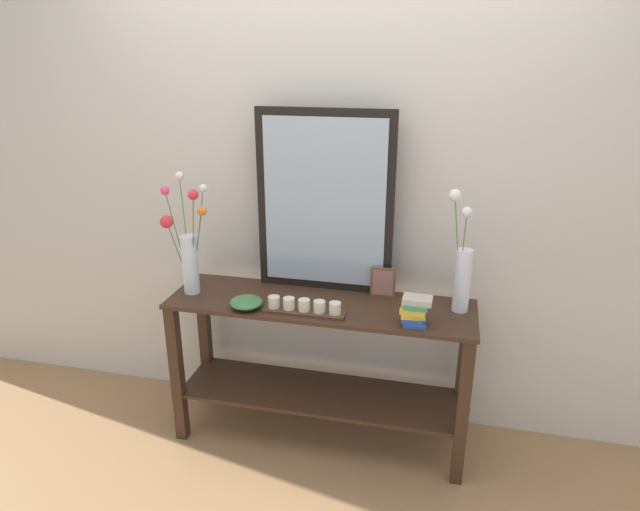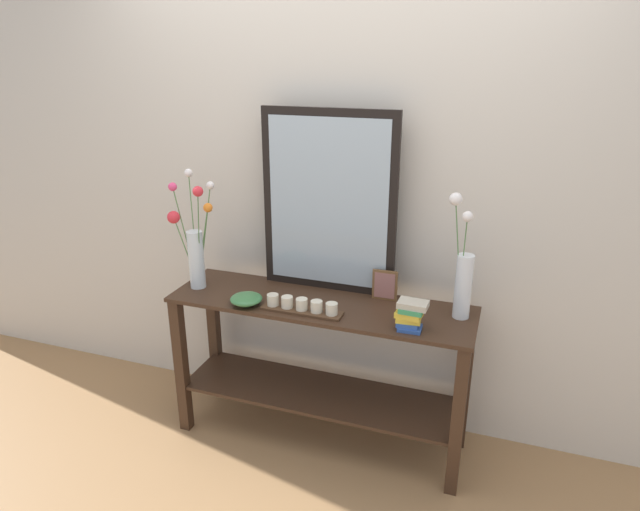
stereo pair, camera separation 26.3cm
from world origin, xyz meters
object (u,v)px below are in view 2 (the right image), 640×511
object	(u,v)px
console_table	(320,353)
picture_frame_small	(385,285)
mirror_leaning	(328,203)
candle_tray	(302,306)
book_stack	(410,315)
decorative_bowl	(246,299)
vase_right	(463,276)
tall_vase_left	(194,244)

from	to	relation	value
console_table	picture_frame_small	distance (m)	0.48
mirror_leaning	candle_tray	world-z (taller)	mirror_leaning
candle_tray	picture_frame_small	xyz separation A→B (m)	(0.34, 0.26, 0.05)
candle_tray	picture_frame_small	size ratio (longest dim) A/B	2.54
console_table	candle_tray	distance (m)	0.34
console_table	candle_tray	world-z (taller)	candle_tray
picture_frame_small	book_stack	distance (m)	0.32
picture_frame_small	decorative_bowl	size ratio (longest dim) A/B	0.98
mirror_leaning	vase_right	distance (m)	0.73
mirror_leaning	book_stack	distance (m)	0.69
mirror_leaning	vase_right	bearing A→B (deg)	-9.61
mirror_leaning	console_table	bearing A→B (deg)	-83.84
book_stack	console_table	bearing A→B (deg)	164.37
mirror_leaning	decorative_bowl	bearing A→B (deg)	-133.74
mirror_leaning	picture_frame_small	bearing A→B (deg)	-8.18
mirror_leaning	picture_frame_small	distance (m)	0.49
console_table	picture_frame_small	size ratio (longest dim) A/B	9.74
book_stack	mirror_leaning	bearing A→B (deg)	147.24
mirror_leaning	book_stack	xyz separation A→B (m)	(0.48, -0.31, -0.38)
vase_right	book_stack	xyz separation A→B (m)	(-0.19, -0.20, -0.14)
picture_frame_small	decorative_bowl	distance (m)	0.68
console_table	book_stack	bearing A→B (deg)	-15.63
console_table	decorative_bowl	distance (m)	0.48
tall_vase_left	book_stack	world-z (taller)	tall_vase_left
candle_tray	decorative_bowl	bearing A→B (deg)	-176.90
console_table	book_stack	xyz separation A→B (m)	(0.47, -0.13, 0.36)
candle_tray	decorative_bowl	xyz separation A→B (m)	(-0.28, -0.02, 0.00)
vase_right	book_stack	world-z (taller)	vase_right
mirror_leaning	candle_tray	xyz separation A→B (m)	(-0.03, -0.31, -0.43)
picture_frame_small	mirror_leaning	bearing A→B (deg)	171.82
decorative_bowl	candle_tray	bearing A→B (deg)	3.10
console_table	picture_frame_small	xyz separation A→B (m)	(0.29, 0.14, 0.36)
tall_vase_left	book_stack	bearing A→B (deg)	-5.05
mirror_leaning	vase_right	xyz separation A→B (m)	(0.68, -0.11, -0.25)
mirror_leaning	decorative_bowl	distance (m)	0.62
tall_vase_left	book_stack	distance (m)	1.15
mirror_leaning	candle_tray	bearing A→B (deg)	-95.08
tall_vase_left	candle_tray	xyz separation A→B (m)	(0.62, -0.10, -0.21)
candle_tray	decorative_bowl	world-z (taller)	candle_tray
mirror_leaning	tall_vase_left	size ratio (longest dim) A/B	1.52
tall_vase_left	picture_frame_small	xyz separation A→B (m)	(0.96, 0.17, -0.16)
mirror_leaning	vase_right	world-z (taller)	mirror_leaning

